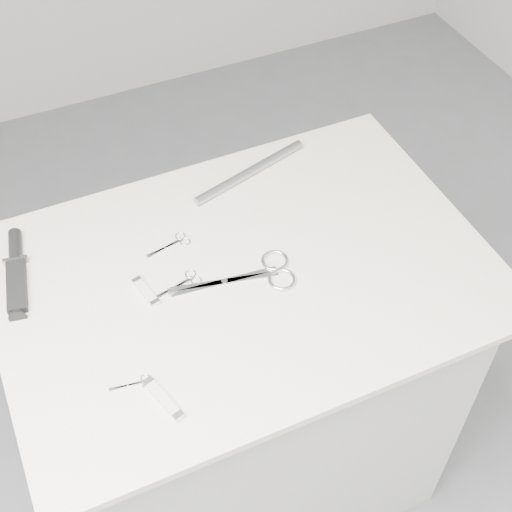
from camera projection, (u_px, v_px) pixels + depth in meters
name	position (u px, v px, depth m)	size (l,w,h in m)	color
ground	(248.00, 471.00, 2.14)	(4.00, 4.00, 0.01)	slate
plinth	(247.00, 392.00, 1.80)	(0.90, 0.60, 0.90)	#B7B7B5
display_board	(244.00, 275.00, 1.46)	(1.00, 0.70, 0.02)	beige
large_shears	(259.00, 274.00, 1.44)	(0.26, 0.11, 0.01)	silver
embroidery_scissors_a	(184.00, 282.00, 1.43)	(0.10, 0.05, 0.00)	silver
embroidery_scissors_b	(174.00, 243.00, 1.50)	(0.10, 0.05, 0.00)	silver
tiny_scissors	(136.00, 384.00, 1.27)	(0.07, 0.03, 0.00)	silver
sheathed_knife	(16.00, 267.00, 1.45)	(0.07, 0.22, 0.03)	black
pocket_knife_a	(163.00, 399.00, 1.25)	(0.05, 0.10, 0.01)	beige
pocket_knife_b	(146.00, 292.00, 1.41)	(0.03, 0.08, 0.01)	beige
metal_rail	(250.00, 172.00, 1.64)	(0.02, 0.02, 0.31)	gray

